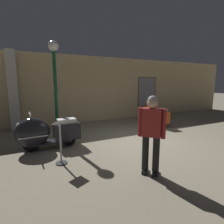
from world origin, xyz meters
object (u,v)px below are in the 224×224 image
lamppost (55,81)px  visitor_0 (152,130)px  scooter_0 (44,133)px  scooter_1 (153,114)px  info_stanchion (61,146)px

lamppost → visitor_0: size_ratio=1.94×
scooter_0 → scooter_1: size_ratio=1.04×
scooter_0 → visitor_0: bearing=125.2°
lamppost → visitor_0: lamppost is taller
lamppost → visitor_0: bearing=-67.2°
scooter_0 → lamppost: 1.79m
lamppost → scooter_1: bearing=5.1°
scooter_0 → visitor_0: 3.20m
lamppost → info_stanchion: (-0.24, -2.02, -1.54)m
scooter_0 → lamppost: lamppost is taller
visitor_0 → lamppost: bearing=70.3°
scooter_0 → lamppost: size_ratio=0.56×
scooter_1 → lamppost: 4.74m
scooter_0 → info_stanchion: 1.21m
scooter_1 → info_stanchion: info_stanchion is taller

